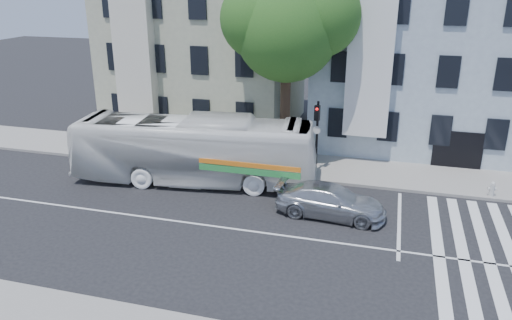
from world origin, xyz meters
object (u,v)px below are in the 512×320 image
at_px(traffic_signal, 317,128).
at_px(fire_hydrant, 492,189).
at_px(bus, 194,150).
at_px(sedan, 331,201).

distance_m(traffic_signal, fire_hydrant, 9.02).
bearing_deg(bus, sedan, -112.94).
bearing_deg(fire_hydrant, bus, -172.87).
distance_m(sedan, traffic_signal, 5.46).
height_order(traffic_signal, fire_hydrant, traffic_signal).
relative_size(bus, sedan, 2.56).
distance_m(sedan, fire_hydrant, 8.22).
bearing_deg(sedan, fire_hydrant, -57.61).
bearing_deg(bus, fire_hydrant, -89.98).
relative_size(traffic_signal, fire_hydrant, 5.43).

